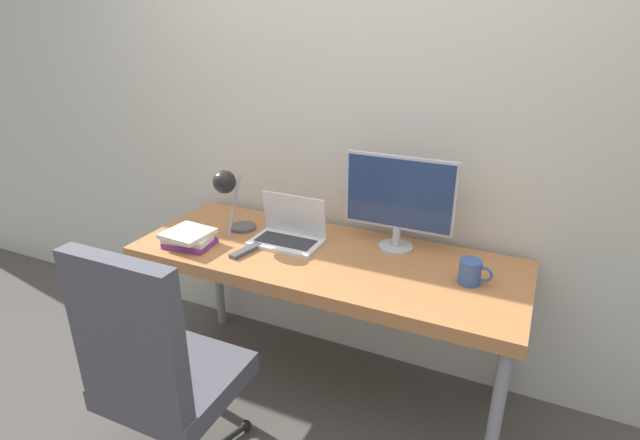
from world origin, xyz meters
The scene contains 10 objects.
ground_plane centered at (0.00, 0.00, 0.00)m, with size 12.00×12.00×0.00m, color #514C47.
wall_back centered at (0.00, 0.74, 1.30)m, with size 8.00×0.05×2.60m.
desk centered at (0.00, 0.34, 0.70)m, with size 1.77×0.67×0.77m.
laptop centered at (-0.21, 0.38, 0.81)m, with size 0.33×0.21×0.22m.
monitor centered at (0.27, 0.54, 1.02)m, with size 0.51×0.16×0.44m.
desk_lamp centered at (-0.50, 0.32, 1.00)m, with size 0.13×0.25×0.34m.
office_chair centered at (-0.31, -0.45, 0.60)m, with size 0.61×0.64×1.09m.
book_stack centered at (-0.62, 0.15, 0.81)m, with size 0.23×0.21×0.07m.
tv_remote centered at (-0.33, 0.20, 0.78)m, with size 0.08×0.18×0.02m.
mug centered at (0.64, 0.35, 0.82)m, with size 0.13×0.09×0.10m.
Camera 1 is at (0.84, -1.52, 1.78)m, focal length 28.00 mm.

